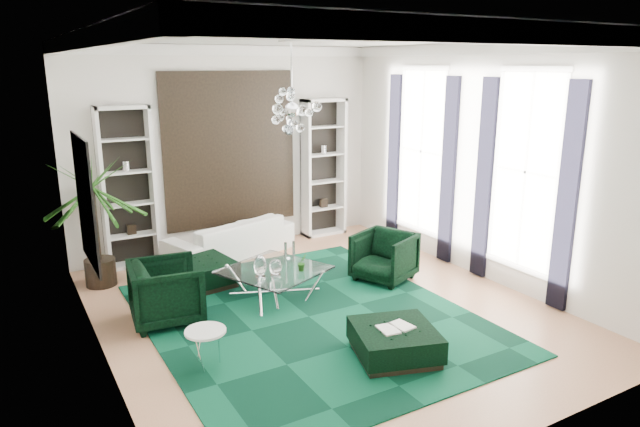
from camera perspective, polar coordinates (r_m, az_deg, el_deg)
floor at (r=8.43m, az=0.28°, el=-9.63°), size 6.00×7.00×0.02m
ceiling at (r=7.68m, az=0.32°, el=17.30°), size 6.00×7.00×0.02m
wall_back at (r=10.96m, az=-9.06°, el=6.34°), size 6.00×0.02×3.80m
wall_front at (r=5.21m, az=20.20°, el=-3.70°), size 6.00×0.02×3.80m
wall_left at (r=6.86m, az=-21.95°, el=0.45°), size 0.02×7.00×3.80m
wall_right at (r=9.68m, az=15.92°, el=4.86°), size 0.02×7.00×3.80m
crown_molding at (r=7.68m, az=0.31°, el=16.48°), size 6.00×7.00×0.18m
ceiling_medallion at (r=7.94m, az=-0.83°, el=16.93°), size 0.90×0.90×0.05m
tapestry at (r=10.92m, az=-8.96°, el=6.31°), size 2.50×0.06×2.80m
shelving_left at (r=10.33m, az=-18.67°, el=2.42°), size 0.90×0.38×2.80m
shelving_right at (r=11.70m, az=0.36°, el=4.57°), size 0.90×0.38×2.80m
painting at (r=7.46m, az=-22.31°, el=1.10°), size 0.04×1.30×1.60m
window_near at (r=9.08m, az=19.89°, el=3.92°), size 0.03×1.10×2.90m
curtain_near_a at (r=8.63m, az=23.51°, el=1.34°), size 0.07×0.30×3.25m
curtain_near_b at (r=9.61m, az=16.10°, el=3.26°), size 0.07×0.30×3.25m
window_far at (r=10.75m, az=10.12°, el=6.13°), size 0.03×1.10×2.90m
curtain_far_a at (r=10.19m, az=12.72°, el=4.11°), size 0.07×0.30×3.25m
curtain_far_b at (r=11.37m, az=7.41°, el=5.42°), size 0.07×0.30×3.25m
rug at (r=8.16m, az=-1.13°, el=-10.32°), size 4.20×5.00×0.02m
sofa at (r=10.67m, az=-8.95°, el=-2.42°), size 2.57×1.58×0.70m
armchair_left at (r=8.18m, az=-15.10°, el=-7.58°), size 1.05×1.03×0.86m
armchair_right at (r=9.42m, az=6.42°, el=-4.32°), size 1.16×1.14×0.81m
coffee_table at (r=8.79m, az=-4.56°, el=-6.94°), size 1.74×1.74×0.45m
ottoman_side at (r=9.37m, az=-11.89°, el=-5.92°), size 1.08×1.08×0.43m
ottoman_front at (r=7.14m, az=7.46°, el=-12.69°), size 1.20×1.20×0.38m
book at (r=7.05m, az=7.52°, el=-11.20°), size 0.43×0.29×0.03m
side_table at (r=6.98m, az=-11.30°, el=-13.17°), size 0.61×0.61×0.46m
palm at (r=9.57m, az=-21.68°, el=0.69°), size 1.72×1.72×2.63m
chandelier at (r=8.00m, az=-2.83°, el=10.30°), size 1.05×1.05×0.75m
table_plant at (r=8.57m, az=-1.81°, el=-4.92°), size 0.16×0.14×0.26m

